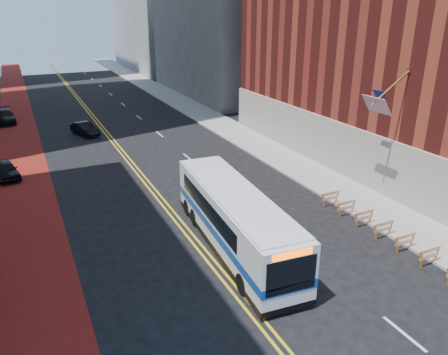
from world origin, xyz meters
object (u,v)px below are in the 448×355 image
(transit_bus, at_px, (234,218))
(car_a, at_px, (6,170))
(car_c, at_px, (5,116))
(car_b, at_px, (85,129))

(transit_bus, bearing_deg, car_a, 128.07)
(transit_bus, distance_m, car_c, 36.72)
(car_a, xyz_separation_m, car_c, (0.00, 18.61, 0.06))
(transit_bus, relative_size, car_a, 3.20)
(transit_bus, bearing_deg, car_b, 102.42)
(car_a, height_order, car_c, car_c)
(car_b, distance_m, car_c, 11.57)
(car_a, bearing_deg, car_b, 41.75)
(transit_bus, bearing_deg, car_c, 111.68)
(car_b, height_order, car_c, car_c)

